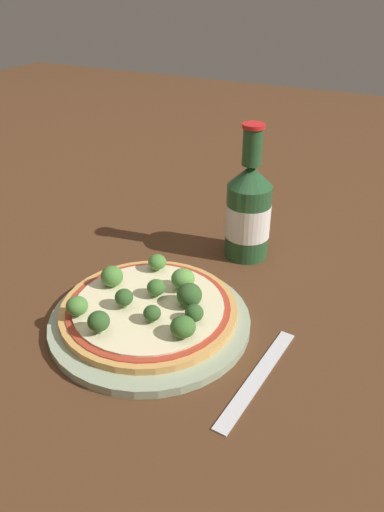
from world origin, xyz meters
TOP-DOWN VIEW (x-y plane):
  - ground_plane at (0.00, 0.00)m, footprint 3.00×3.00m
  - plate at (0.01, -0.01)m, footprint 0.27×0.27m
  - pizza at (0.00, -0.00)m, footprint 0.24×0.24m
  - broccoli_floret_0 at (-0.07, -0.06)m, footprint 0.03×0.03m
  - broccoli_floret_1 at (0.05, 0.02)m, footprint 0.03×0.03m
  - broccoli_floret_2 at (0.02, -0.03)m, footprint 0.02×0.02m
  - broccoli_floret_3 at (0.07, -0.01)m, footprint 0.02×0.02m
  - broccoli_floret_4 at (-0.07, 0.02)m, footprint 0.03×0.03m
  - broccoli_floret_5 at (-0.02, -0.08)m, footprint 0.03×0.03m
  - broccoli_floret_6 at (-0.03, 0.08)m, footprint 0.03×0.03m
  - broccoli_floret_7 at (0.00, 0.02)m, footprint 0.03×0.03m
  - broccoli_floret_8 at (-0.03, -0.02)m, footprint 0.02×0.02m
  - broccoli_floret_9 at (0.03, 0.05)m, footprint 0.03×0.03m
  - broccoli_floret_10 at (0.07, -0.04)m, footprint 0.03×0.03m
  - beer_bottle at (0.06, 0.22)m, footprint 0.07×0.07m
  - fork at (0.17, -0.04)m, footprint 0.04×0.19m

SIDE VIEW (x-z plane):
  - ground_plane at x=0.00m, z-range 0.00..0.00m
  - fork at x=0.17m, z-range 0.00..0.00m
  - plate at x=0.01m, z-range 0.00..0.01m
  - pizza at x=0.00m, z-range 0.01..0.03m
  - broccoli_floret_3 at x=0.07m, z-range 0.03..0.05m
  - broccoli_floret_2 at x=0.02m, z-range 0.03..0.05m
  - broccoli_floret_6 at x=-0.03m, z-range 0.03..0.05m
  - broccoli_floret_7 at x=0.00m, z-range 0.03..0.05m
  - broccoli_floret_10 at x=0.07m, z-range 0.03..0.05m
  - broccoli_floret_0 at x=-0.07m, z-range 0.03..0.05m
  - broccoli_floret_4 at x=-0.07m, z-range 0.03..0.06m
  - broccoli_floret_8 at x=-0.03m, z-range 0.03..0.06m
  - broccoli_floret_1 at x=0.05m, z-range 0.03..0.06m
  - broccoli_floret_5 at x=-0.02m, z-range 0.03..0.06m
  - broccoli_floret_9 at x=0.03m, z-range 0.03..0.06m
  - beer_bottle at x=0.06m, z-range -0.03..0.19m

